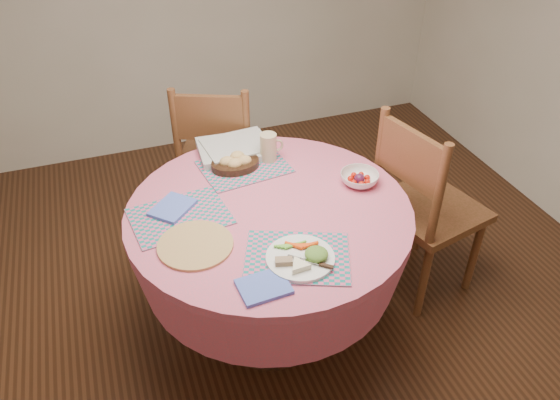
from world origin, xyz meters
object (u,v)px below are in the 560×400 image
Objects in this scene: bread_bowl at (235,162)px; latte_mug at (269,147)px; dinner_plate at (303,257)px; fruit_bowl at (359,179)px; chair_back at (218,156)px; dining_table at (270,242)px; wicker_trivet at (195,245)px; chair_right at (423,205)px.

bread_bowl is 0.18m from latte_mug.
dinner_plate reaches higher than fruit_bowl.
fruit_bowl is (0.32, -0.33, -0.05)m from latte_mug.
chair_back is 7.21× the size of latte_mug.
bread_bowl is (-0.05, 0.35, 0.23)m from dining_table.
fruit_bowl reaches higher than wicker_trivet.
chair_right is at bearing -20.04° from bread_bowl.
wicker_trivet is 0.82m from fruit_bowl.
fruit_bowl is at bearing 42.45° from dinner_plate.
bread_bowl is 0.59m from fruit_bowl.
fruit_bowl is (-0.37, 0.00, 0.24)m from chair_right.
fruit_bowl is at bearing 12.42° from wicker_trivet.
bread_bowl is (-0.06, 0.71, 0.01)m from dinner_plate.
latte_mug is at bearing 81.17° from dinner_plate.
chair_back is at bearing 32.40° from chair_right.
chair_right reaches higher than dining_table.
dinner_plate is at bearing -98.83° from latte_mug.
wicker_trivet is at bearing -167.58° from fruit_bowl.
chair_back is (-0.02, 0.86, -0.04)m from dining_table.
chair_right reaches higher than bread_bowl.
latte_mug is (0.12, 0.37, 0.27)m from dining_table.
chair_back is at bearing 86.68° from bread_bowl.
dining_table is 0.43m from wicker_trivet.
chair_back is 1.08m from wicker_trivet.
dinner_plate is at bearing -31.39° from wicker_trivet.
chair_right is (0.82, 0.03, -0.02)m from dining_table.
dinner_plate reaches higher than wicker_trivet.
dinner_plate is 1.25× the size of fruit_bowl.
dining_table is 0.42m from bread_bowl.
wicker_trivet is at bearing -133.44° from latte_mug.
dining_table is at bearing 114.30° from chair_back.
chair_right is 1.04× the size of chair_back.
dining_table is at bearing -82.08° from bread_bowl.
dining_table is at bearing 79.42° from chair_right.
dinner_plate is at bearing 103.09° from chair_right.
wicker_trivet is (-0.35, -0.14, 0.20)m from dining_table.
bread_bowl is at bearing 147.83° from fruit_bowl.
fruit_bowl is at bearing 4.84° from dining_table.
chair_right is 1.18m from chair_back.
dinner_plate is (0.03, -1.23, 0.25)m from chair_back.
chair_back is 1.25m from dinner_plate.
fruit_bowl is (0.44, 0.40, 0.00)m from dinner_plate.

